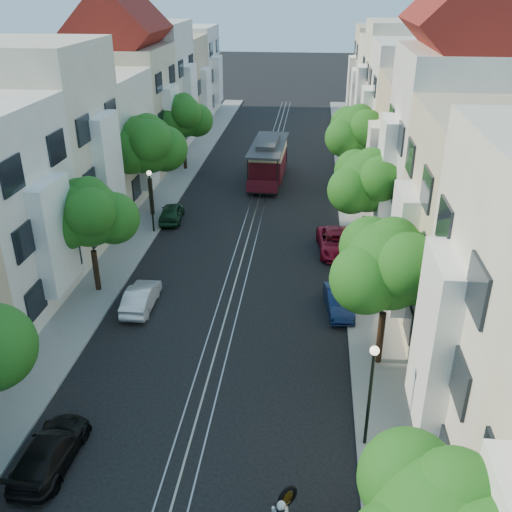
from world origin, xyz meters
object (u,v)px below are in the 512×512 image
(cable_car, at_px, (268,159))
(tree_w_c, at_px, (148,146))
(tree_w_d, at_px, (183,117))
(tree_e_c, at_px, (369,183))
(parked_car_w_far, at_px, (172,212))
(tree_w_b, at_px, (90,215))
(parked_car_e_mid, at_px, (339,302))
(parked_car_e_far, at_px, (336,243))
(tree_e_d, at_px, (358,133))
(tree_e_b, at_px, (390,267))
(parked_car_w_mid, at_px, (141,297))
(parked_car_w_near, at_px, (50,451))
(lamp_east, at_px, (371,382))
(lamp_west, at_px, (151,192))

(cable_car, bearing_deg, tree_w_c, -129.44)
(tree_w_d, xyz_separation_m, cable_car, (7.48, -2.49, -2.69))
(tree_e_c, bearing_deg, parked_car_w_far, 161.89)
(tree_w_b, xyz_separation_m, tree_w_d, (0.00, 22.00, 0.20))
(parked_car_e_mid, bearing_deg, tree_w_d, 112.59)
(parked_car_e_far, bearing_deg, tree_e_d, 75.83)
(cable_car, bearing_deg, parked_car_e_mid, -73.58)
(tree_e_b, relative_size, tree_w_b, 1.07)
(parked_car_e_far, relative_size, parked_car_w_mid, 1.23)
(tree_w_c, relative_size, parked_car_w_mid, 1.95)
(parked_car_w_near, relative_size, parked_car_w_mid, 1.10)
(tree_w_d, bearing_deg, parked_car_w_far, -82.56)
(tree_e_b, bearing_deg, parked_car_w_far, 130.22)
(parked_car_e_mid, bearing_deg, tree_e_b, -75.24)
(tree_w_c, relative_size, parked_car_w_near, 1.76)
(tree_e_d, height_order, parked_car_w_far, tree_e_d)
(tree_w_d, xyz_separation_m, parked_car_e_far, (12.74, -15.71, -3.98))
(tree_e_b, height_order, tree_e_c, tree_e_b)
(tree_e_b, xyz_separation_m, parked_car_w_mid, (-11.66, 3.59, -4.13))
(tree_w_d, relative_size, parked_car_w_far, 1.80)
(tree_w_b, height_order, lamp_east, tree_w_b)
(cable_car, xyz_separation_m, parked_car_w_mid, (-4.74, -20.92, -1.30))
(cable_car, distance_m, parked_car_w_near, 31.89)
(tree_e_b, xyz_separation_m, parked_car_w_far, (-12.86, 15.21, -4.12))
(tree_e_c, relative_size, parked_car_e_far, 1.45)
(parked_car_w_far, bearing_deg, cable_car, -128.01)
(parked_car_w_far, bearing_deg, parked_car_e_far, 155.29)
(parked_car_e_mid, distance_m, parked_car_e_far, 7.05)
(parked_car_e_mid, xyz_separation_m, parked_car_w_far, (-11.20, 10.97, 0.06))
(tree_w_b, xyz_separation_m, parked_car_e_mid, (12.74, -0.76, -3.83))
(tree_e_c, height_order, tree_w_b, tree_e_c)
(lamp_east, bearing_deg, tree_w_d, 112.80)
(tree_e_c, bearing_deg, tree_w_b, -157.38)
(tree_e_b, distance_m, parked_car_e_mid, 6.17)
(tree_w_d, xyz_separation_m, parked_car_w_near, (2.60, -33.98, -4.02))
(parked_car_e_mid, height_order, parked_car_e_far, parked_car_e_far)
(tree_e_c, height_order, lamp_east, tree_e_c)
(parked_car_e_mid, bearing_deg, cable_car, 97.89)
(lamp_west, xyz_separation_m, parked_car_e_far, (11.90, -1.74, -2.22))
(tree_e_d, bearing_deg, cable_car, 160.06)
(parked_car_w_far, bearing_deg, tree_w_c, -32.69)
(tree_w_d, height_order, cable_car, tree_w_d)
(tree_e_d, relative_size, parked_car_e_far, 1.52)
(lamp_east, distance_m, lamp_west, 21.97)
(tree_w_d, xyz_separation_m, parked_car_e_mid, (12.74, -22.76, -4.04))
(parked_car_e_mid, relative_size, parked_car_w_far, 0.94)
(tree_e_c, height_order, tree_w_c, tree_w_c)
(tree_e_b, xyz_separation_m, parked_car_e_far, (-1.66, 11.29, -4.11))
(parked_car_e_far, bearing_deg, parked_car_e_mid, -95.36)
(tree_e_c, bearing_deg, tree_e_b, -90.00)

